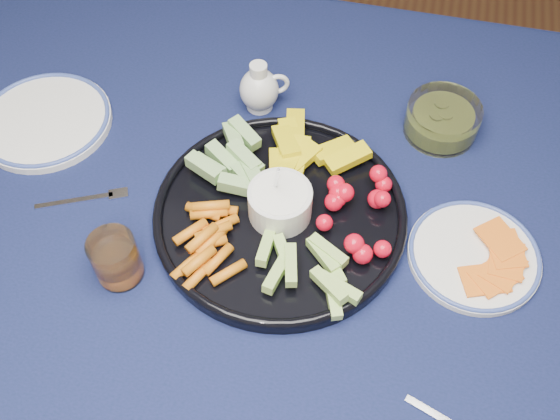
% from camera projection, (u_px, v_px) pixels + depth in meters
% --- Properties ---
extents(dining_table, '(1.67, 1.07, 0.75)m').
position_uv_depth(dining_table, '(349.00, 253.00, 1.02)').
color(dining_table, '#502A1A').
rests_on(dining_table, ground).
extents(crudite_platter, '(0.38, 0.38, 0.12)m').
position_uv_depth(crudite_platter, '(278.00, 210.00, 0.94)').
color(crudite_platter, black).
rests_on(crudite_platter, dining_table).
extents(creamer_pitcher, '(0.08, 0.07, 0.09)m').
position_uv_depth(creamer_pitcher, '(260.00, 89.00, 1.06)').
color(creamer_pitcher, silver).
rests_on(creamer_pitcher, dining_table).
extents(pickle_bowl, '(0.12, 0.12, 0.06)m').
position_uv_depth(pickle_bowl, '(442.00, 120.00, 1.04)').
color(pickle_bowl, silver).
rests_on(pickle_bowl, dining_table).
extents(cheese_plate, '(0.19, 0.19, 0.02)m').
position_uv_depth(cheese_plate, '(475.00, 254.00, 0.91)').
color(cheese_plate, white).
rests_on(cheese_plate, dining_table).
extents(juice_tumbler, '(0.07, 0.07, 0.08)m').
position_uv_depth(juice_tumbler, '(117.00, 261.00, 0.87)').
color(juice_tumbler, silver).
rests_on(juice_tumbler, dining_table).
extents(fork_left, '(0.14, 0.07, 0.00)m').
position_uv_depth(fork_left, '(90.00, 198.00, 0.97)').
color(fork_left, silver).
rests_on(fork_left, dining_table).
extents(side_plate_extra, '(0.22, 0.22, 0.02)m').
position_uv_depth(side_plate_extra, '(45.00, 120.00, 1.06)').
color(side_plate_extra, white).
rests_on(side_plate_extra, dining_table).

